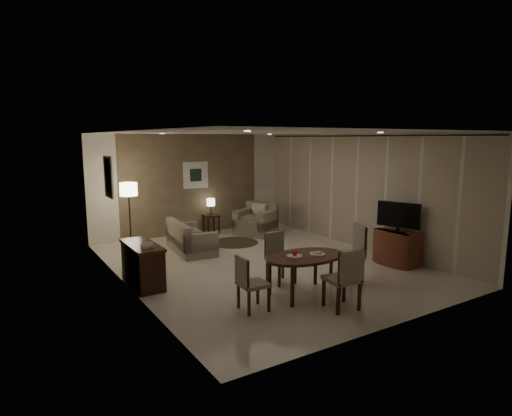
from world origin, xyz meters
TOP-DOWN VIEW (x-y plane):
  - room_shell at (0.00, 0.40)m, footprint 5.50×7.00m
  - taupe_accent at (0.00, 3.48)m, footprint 3.96×0.03m
  - curtain_wall at (2.68, 0.00)m, footprint 0.08×6.70m
  - curtain_rod at (2.68, 0.00)m, footprint 0.03×6.80m
  - art_back_frame at (0.10, 3.46)m, footprint 0.72×0.03m
  - art_back_canvas at (0.10, 3.44)m, footprint 0.34×0.01m
  - art_left_frame at (-2.72, 1.20)m, footprint 0.03×0.60m
  - art_left_canvas at (-2.71, 1.20)m, footprint 0.01×0.46m
  - downlight_nl at (-1.40, -1.80)m, footprint 0.10×0.10m
  - downlight_nr at (1.40, -1.80)m, footprint 0.10×0.10m
  - downlight_fl at (-1.40, 1.80)m, footprint 0.10×0.10m
  - downlight_fr at (1.40, 1.80)m, footprint 0.10×0.10m
  - console_desk at (-2.49, 0.00)m, footprint 0.48×1.20m
  - telephone at (-2.49, -0.30)m, footprint 0.20×0.14m
  - tv_cabinet at (2.40, -1.50)m, footprint 0.48×0.90m
  - flat_tv at (2.38, -1.50)m, footprint 0.36×0.85m
  - dining_table at (-0.35, -1.89)m, footprint 1.43×0.90m
  - chair_near at (-0.24, -2.64)m, footprint 0.52×0.52m
  - chair_far at (-0.33, -1.18)m, footprint 0.46×0.46m
  - chair_left at (-1.41, -1.99)m, footprint 0.43×0.43m
  - chair_right at (0.69, -1.78)m, footprint 0.66×0.66m
  - plate_a at (-0.53, -1.84)m, footprint 0.26×0.26m
  - plate_b at (-0.13, -1.94)m, footprint 0.26×0.26m
  - fruit_apple at (-0.53, -1.84)m, footprint 0.09×0.09m
  - napkin at (-0.13, -1.94)m, footprint 0.12×0.08m
  - round_rug at (0.41, 1.89)m, footprint 1.19×1.19m
  - sofa at (-0.84, 1.67)m, footprint 1.58×0.89m
  - armchair at (1.37, 2.39)m, footprint 1.25×1.27m
  - side_table at (0.41, 3.19)m, footprint 0.40×0.40m
  - table_lamp at (0.41, 3.19)m, footprint 0.22×0.22m
  - floor_lamp at (-1.94, 2.69)m, footprint 0.40×0.40m

SIDE VIEW (x-z plane):
  - round_rug at x=0.41m, z-range 0.00..0.01m
  - side_table at x=0.41m, z-range 0.00..0.51m
  - dining_table at x=-0.35m, z-range 0.00..0.67m
  - tv_cabinet at x=2.40m, z-range 0.00..0.70m
  - sofa at x=-0.84m, z-range 0.00..0.71m
  - console_desk at x=-2.49m, z-range 0.00..0.75m
  - chair_left at x=-1.41m, z-range 0.00..0.85m
  - armchair at x=1.37m, z-range 0.00..0.85m
  - chair_far at x=-0.33m, z-range 0.00..0.90m
  - chair_near at x=-0.24m, z-range 0.00..0.96m
  - chair_right at x=0.69m, z-range 0.00..1.05m
  - plate_a at x=-0.53m, z-range 0.67..0.69m
  - plate_b at x=-0.13m, z-range 0.67..0.69m
  - napkin at x=-0.13m, z-range 0.69..0.72m
  - fruit_apple at x=-0.53m, z-range 0.69..0.78m
  - table_lamp at x=0.41m, z-range 0.51..1.01m
  - floor_lamp at x=-1.94m, z-range 0.00..1.57m
  - telephone at x=-2.49m, z-range 0.76..0.85m
  - flat_tv at x=2.38m, z-range 0.72..1.32m
  - curtain_wall at x=2.68m, z-range 0.03..2.61m
  - taupe_accent at x=0.00m, z-range 0.00..2.70m
  - room_shell at x=0.00m, z-range 0.00..2.70m
  - art_back_frame at x=0.10m, z-range 1.24..1.96m
  - art_back_canvas at x=0.10m, z-range 1.43..1.77m
  - art_left_frame at x=-2.72m, z-range 1.45..2.25m
  - art_left_canvas at x=-2.71m, z-range 1.53..2.17m
  - curtain_rod at x=2.68m, z-range 2.62..2.66m
  - downlight_nl at x=-1.40m, z-range 2.68..2.69m
  - downlight_nr at x=1.40m, z-range 2.68..2.69m
  - downlight_fl at x=-1.40m, z-range 2.68..2.69m
  - downlight_fr at x=1.40m, z-range 2.68..2.69m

